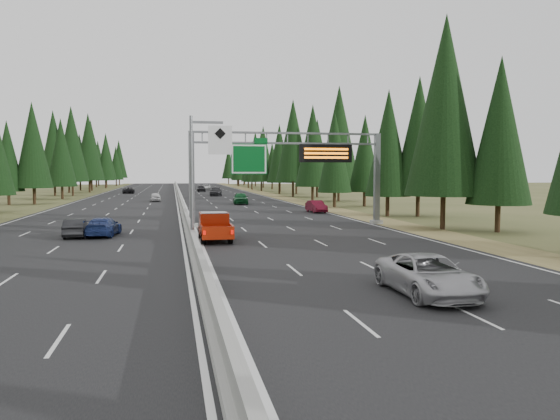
{
  "coord_description": "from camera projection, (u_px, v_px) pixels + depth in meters",
  "views": [
    {
      "loc": [
        -1.21,
        -9.72,
        4.57
      ],
      "look_at": [
        4.67,
        20.0,
        2.46
      ],
      "focal_mm": 35.0,
      "sensor_mm": 36.0,
      "label": 1
    }
  ],
  "objects": [
    {
      "name": "shoulder_right",
      "position": [
        287.0,
        199.0,
        91.79
      ],
      "size": [
        3.6,
        260.0,
        0.06
      ],
      "primitive_type": "cube",
      "color": "olive",
      "rests_on": "ground"
    },
    {
      "name": "hov_sign_pole",
      "position": [
        201.0,
        170.0,
        34.28
      ],
      "size": [
        2.8,
        0.5,
        8.0
      ],
      "color": "slate",
      "rests_on": "road"
    },
    {
      "name": "car_onc_blue",
      "position": [
        103.0,
        227.0,
        38.21
      ],
      "size": [
        2.32,
        4.74,
        1.33
      ],
      "primitive_type": "imported",
      "rotation": [
        0.0,
        0.0,
        3.04
      ],
      "color": "navy",
      "rests_on": "road"
    },
    {
      "name": "tree_row_left",
      "position": [
        5.0,
        135.0,
        68.78
      ],
      "size": [
        11.97,
        243.65,
        18.8
      ],
      "color": "black",
      "rests_on": "ground"
    },
    {
      "name": "car_ahead_far",
      "position": [
        201.0,
        188.0,
        125.1
      ],
      "size": [
        1.93,
        4.44,
        1.49
      ],
      "primitive_type": "imported",
      "rotation": [
        0.0,
        0.0,
        0.04
      ],
      "color": "black",
      "rests_on": "road"
    },
    {
      "name": "ground",
      "position": [
        242.0,
        420.0,
        10.06
      ],
      "size": [
        400.0,
        400.0,
        0.0
      ],
      "primitive_type": "plane",
      "color": "#444B23",
      "rests_on": "ground"
    },
    {
      "name": "car_onc_near",
      "position": [
        75.0,
        228.0,
        37.63
      ],
      "size": [
        1.6,
        3.96,
        1.28
      ],
      "primitive_type": "imported",
      "rotation": [
        0.0,
        0.0,
        3.21
      ],
      "color": "black",
      "rests_on": "road"
    },
    {
      "name": "road",
      "position": [
        180.0,
        200.0,
        88.34
      ],
      "size": [
        32.0,
        260.0,
        0.08
      ],
      "primitive_type": "cube",
      "color": "black",
      "rests_on": "ground"
    },
    {
      "name": "tree_row_right",
      "position": [
        333.0,
        143.0,
        80.73
      ],
      "size": [
        11.52,
        239.66,
        18.54
      ],
      "color": "black",
      "rests_on": "ground"
    },
    {
      "name": "car_onc_far",
      "position": [
        129.0,
        190.0,
        114.35
      ],
      "size": [
        2.27,
        4.86,
        1.34
      ],
      "primitive_type": "imported",
      "rotation": [
        0.0,
        0.0,
        3.15
      ],
      "color": "black",
      "rests_on": "road"
    },
    {
      "name": "median_barrier",
      "position": [
        180.0,
        198.0,
        88.32
      ],
      "size": [
        0.7,
        260.0,
        0.85
      ],
      "color": "gray",
      "rests_on": "road"
    },
    {
      "name": "car_ahead_white",
      "position": [
        206.0,
        187.0,
        135.69
      ],
      "size": [
        2.65,
        5.16,
        1.39
      ],
      "primitive_type": "imported",
      "rotation": [
        0.0,
        0.0,
        -0.07
      ],
      "color": "white",
      "rests_on": "road"
    },
    {
      "name": "red_pickup",
      "position": [
        214.0,
        225.0,
        36.1
      ],
      "size": [
        1.97,
        5.52,
        1.8
      ],
      "color": "black",
      "rests_on": "road"
    },
    {
      "name": "shoulder_left",
      "position": [
        64.0,
        201.0,
        84.9
      ],
      "size": [
        3.6,
        260.0,
        0.06
      ],
      "primitive_type": "cube",
      "color": "#444B23",
      "rests_on": "ground"
    },
    {
      "name": "car_ahead_green",
      "position": [
        241.0,
        198.0,
        76.36
      ],
      "size": [
        2.27,
        4.97,
        1.65
      ],
      "primitive_type": "imported",
      "rotation": [
        0.0,
        0.0,
        -0.07
      ],
      "color": "#125325",
      "rests_on": "road"
    },
    {
      "name": "sign_gantry",
      "position": [
        295.0,
        164.0,
        45.55
      ],
      "size": [
        16.75,
        0.98,
        7.8
      ],
      "color": "slate",
      "rests_on": "road"
    },
    {
      "name": "car_ahead_dkgrey",
      "position": [
        216.0,
        192.0,
        102.52
      ],
      "size": [
        2.7,
        5.78,
        1.63
      ],
      "primitive_type": "imported",
      "rotation": [
        0.0,
        0.0,
        -0.08
      ],
      "color": "black",
      "rests_on": "road"
    },
    {
      "name": "car_ahead_dkred",
      "position": [
        316.0,
        206.0,
        60.63
      ],
      "size": [
        1.66,
        4.11,
        1.33
      ],
      "primitive_type": "imported",
      "rotation": [
        0.0,
        0.0,
        0.06
      ],
      "color": "maroon",
      "rests_on": "road"
    },
    {
      "name": "car_onc_white",
      "position": [
        155.0,
        197.0,
        83.53
      ],
      "size": [
        1.77,
        4.07,
        1.36
      ],
      "primitive_type": "imported",
      "rotation": [
        0.0,
        0.0,
        3.18
      ],
      "color": "silver",
      "rests_on": "road"
    },
    {
      "name": "silver_minivan",
      "position": [
        428.0,
        275.0,
        19.91
      ],
      "size": [
        2.43,
        5.27,
        1.46
      ],
      "primitive_type": "imported",
      "rotation": [
        0.0,
        0.0,
        0.0
      ],
      "color": "#AFAEB3",
      "rests_on": "road"
    }
  ]
}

